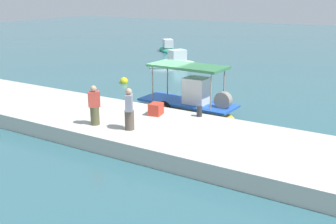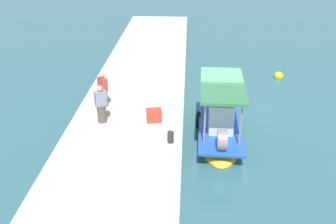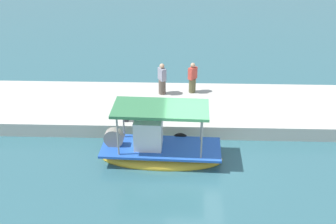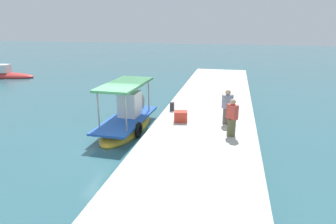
{
  "view_description": "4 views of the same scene",
  "coord_description": "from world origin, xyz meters",
  "views": [
    {
      "loc": [
        10.64,
        -17.03,
        5.78
      ],
      "look_at": [
        1.85,
        -2.76,
        0.77
      ],
      "focal_mm": 43.21,
      "sensor_mm": 36.0,
      "label": 1
    },
    {
      "loc": [
        15.69,
        -1.68,
        8.29
      ],
      "look_at": [
        1.68,
        -2.43,
        1.22
      ],
      "focal_mm": 41.08,
      "sensor_mm": 36.0,
      "label": 2
    },
    {
      "loc": [
        0.69,
        13.6,
        9.62
      ],
      "look_at": [
        1.23,
        -2.79,
        0.85
      ],
      "focal_mm": 43.26,
      "sensor_mm": 36.0,
      "label": 3
    },
    {
      "loc": [
        -11.94,
        -5.37,
        5.31
      ],
      "look_at": [
        1.17,
        -2.46,
        1.16
      ],
      "focal_mm": 31.7,
      "sensor_mm": 36.0,
      "label": 4
    }
  ],
  "objects": [
    {
      "name": "fisherman_near_bollard",
      "position": [
        0.07,
        -5.44,
        1.37
      ],
      "size": [
        0.5,
        0.5,
        1.6
      ],
      "color": "brown",
      "rests_on": "dock_quay"
    },
    {
      "name": "fisherman_by_crate",
      "position": [
        1.61,
        -5.2,
        1.39
      ],
      "size": [
        0.5,
        0.53,
        1.64
      ],
      "color": "brown",
      "rests_on": "dock_quay"
    },
    {
      "name": "dock_quay",
      "position": [
        0.0,
        -4.18,
        0.32
      ],
      "size": [
        36.0,
        4.75,
        0.65
      ],
      "primitive_type": "cube",
      "color": "beige",
      "rests_on": "ground_plane"
    },
    {
      "name": "cargo_crate",
      "position": [
        1.41,
        -3.04,
        0.9
      ],
      "size": [
        0.6,
        0.7,
        0.51
      ],
      "primitive_type": "cube",
      "rotation": [
        0.0,
        0.0,
        1.74
      ],
      "color": "red",
      "rests_on": "dock_quay"
    },
    {
      "name": "ground_plane",
      "position": [
        0.0,
        0.0,
        0.0
      ],
      "size": [
        120.0,
        120.0,
        0.0
      ],
      "primitive_type": "plane",
      "color": "#32626C"
    },
    {
      "name": "mooring_bollard",
      "position": [
        3.12,
        -2.26,
        0.87
      ],
      "size": [
        0.24,
        0.24,
        0.45
      ],
      "primitive_type": "cylinder",
      "color": "#2D2D33",
      "rests_on": "dock_quay"
    },
    {
      "name": "moored_boat_far",
      "position": [
        12.62,
        16.22,
        0.23
      ],
      "size": [
        2.14,
        5.5,
        1.51
      ],
      "color": "red",
      "rests_on": "ground_plane"
    },
    {
      "name": "main_fishing_boat",
      "position": [
        1.53,
        -0.27,
        0.44
      ],
      "size": [
        5.11,
        1.95,
        2.76
      ],
      "color": "gold",
      "rests_on": "ground_plane"
    }
  ]
}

